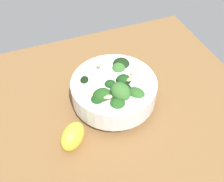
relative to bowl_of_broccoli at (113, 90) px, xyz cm
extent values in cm
cube|color=brown|center=(-4.25, -0.36, -6.25)|extent=(65.22, 65.22, 3.51)
cylinder|color=white|center=(0.24, 0.08, -3.65)|extent=(10.44, 10.44, 1.68)
cylinder|color=white|center=(0.24, 0.08, -0.29)|extent=(18.98, 18.98, 5.05)
cylinder|color=silver|center=(0.24, 0.08, 1.84)|extent=(15.27, 15.27, 0.80)
cylinder|color=#3C7A32|center=(-3.27, 1.18, 0.13)|extent=(1.56, 1.56, 1.34)
ellipsoid|color=#194216|center=(-3.27, 1.18, 1.53)|extent=(4.64, 4.63, 2.97)
cylinder|color=#4A8F3C|center=(-4.52, -3.55, 0.05)|extent=(2.02, 1.91, 1.37)
ellipsoid|color=#2D6023|center=(-4.52, -3.55, 1.68)|extent=(5.87, 5.40, 4.11)
cylinder|color=#2F662B|center=(-0.16, -2.44, 0.66)|extent=(1.58, 1.61, 1.66)
ellipsoid|color=#194216|center=(-0.16, -2.44, 2.32)|extent=(3.91, 3.72, 3.47)
cylinder|color=#3C7A32|center=(4.10, -3.10, 0.43)|extent=(1.70, 1.60, 1.34)
ellipsoid|color=#386B2B|center=(4.10, -3.10, 1.99)|extent=(5.20, 4.76, 3.63)
cylinder|color=#2F662B|center=(-3.28, 4.62, 0.03)|extent=(1.65, 1.45, 1.61)
ellipsoid|color=#194216|center=(-3.28, 4.62, 1.71)|extent=(3.51, 3.92, 3.16)
cylinder|color=#4A8F3C|center=(-2.70, 3.55, 0.77)|extent=(1.54, 1.64, 1.61)
ellipsoid|color=#23511C|center=(-2.70, 3.55, 2.42)|extent=(4.16, 5.30, 4.16)
cylinder|color=#2F662B|center=(-3.54, -0.03, 1.22)|extent=(1.56, 1.57, 0.90)
ellipsoid|color=#386B2B|center=(-3.54, -0.03, 2.90)|extent=(6.19, 5.72, 4.20)
cylinder|color=#3C7A32|center=(5.14, -4.19, -0.29)|extent=(2.04, 1.72, 1.88)
ellipsoid|color=black|center=(5.14, -4.19, 1.61)|extent=(5.29, 5.61, 6.06)
cylinder|color=#2F662B|center=(-5.83, 1.17, -0.19)|extent=(1.61, 1.40, 1.44)
ellipsoid|color=#23511C|center=(-5.83, 1.17, 1.39)|extent=(5.28, 4.59, 4.20)
cylinder|color=#3C7A32|center=(-0.09, 0.61, 0.66)|extent=(1.35, 1.28, 1.02)
ellipsoid|color=#194216|center=(-0.09, 0.61, 1.95)|extent=(2.93, 2.98, 2.37)
cylinder|color=#4A8F3C|center=(-2.40, -1.33, 0.41)|extent=(1.58, 1.63, 1.22)
ellipsoid|color=black|center=(-2.40, -1.33, 1.88)|extent=(4.81, 4.90, 4.40)
cylinder|color=#4A8F3C|center=(3.02, 5.55, 0.04)|extent=(1.37, 1.44, 1.22)
ellipsoid|color=black|center=(3.02, 5.55, 1.37)|extent=(4.39, 4.36, 3.65)
ellipsoid|color=#DBBC84|center=(1.13, -5.00, 2.66)|extent=(1.98, 1.87, 1.11)
ellipsoid|color=#DBBC84|center=(5.17, 1.21, 3.63)|extent=(2.06, 1.83, 0.98)
ellipsoid|color=#DBBC84|center=(-4.40, 2.70, 3.23)|extent=(1.40, 1.98, 0.62)
ellipsoid|color=#DBBC84|center=(-1.84, -3.25, 3.98)|extent=(1.17, 1.84, 1.04)
ellipsoid|color=#DBBC84|center=(-1.79, 5.61, 2.33)|extent=(1.79, 1.94, 1.26)
ellipsoid|color=yellow|center=(-7.28, 11.42, -1.96)|extent=(7.61, 7.46, 5.08)
camera|label=1|loc=(-38.66, 15.07, 43.85)|focal=43.55mm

